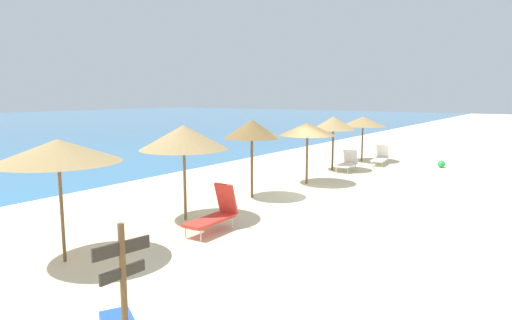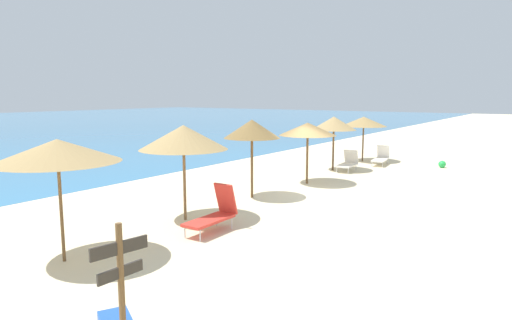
{
  "view_description": "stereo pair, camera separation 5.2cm",
  "coord_description": "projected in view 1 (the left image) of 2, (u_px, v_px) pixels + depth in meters",
  "views": [
    {
      "loc": [
        -14.37,
        -7.46,
        3.59
      ],
      "look_at": [
        -1.95,
        1.05,
        1.39
      ],
      "focal_mm": 31.49,
      "sensor_mm": 36.0,
      "label": 1
    },
    {
      "loc": [
        -14.34,
        -7.51,
        3.59
      ],
      "look_at": [
        -1.95,
        1.05,
        1.39
      ],
      "focal_mm": 31.49,
      "sensor_mm": 36.0,
      "label": 2
    }
  ],
  "objects": [
    {
      "name": "ground_plane",
      "position": [
        310.0,
        194.0,
        16.42
      ],
      "size": [
        160.0,
        160.0,
        0.0
      ],
      "primitive_type": "plane",
      "color": "beige"
    },
    {
      "name": "beach_umbrella_0",
      "position": [
        58.0,
        151.0,
        9.4
      ],
      "size": [
        2.62,
        2.62,
        2.67
      ],
      "color": "brown",
      "rests_on": "ground_plane"
    },
    {
      "name": "beach_umbrella_1",
      "position": [
        184.0,
        137.0,
        12.63
      ],
      "size": [
        2.51,
        2.51,
        2.74
      ],
      "color": "brown",
      "rests_on": "ground_plane"
    },
    {
      "name": "beach_umbrella_2",
      "position": [
        252.0,
        129.0,
        15.45
      ],
      "size": [
        1.96,
        1.96,
        2.74
      ],
      "color": "brown",
      "rests_on": "ground_plane"
    },
    {
      "name": "beach_umbrella_3",
      "position": [
        307.0,
        129.0,
        17.97
      ],
      "size": [
        2.31,
        2.31,
        2.48
      ],
      "color": "brown",
      "rests_on": "ground_plane"
    },
    {
      "name": "beach_umbrella_4",
      "position": [
        333.0,
        123.0,
        21.19
      ],
      "size": [
        2.11,
        2.11,
        2.57
      ],
      "color": "brown",
      "rests_on": "ground_plane"
    },
    {
      "name": "beach_umbrella_5",
      "position": [
        363.0,
        122.0,
        24.15
      ],
      "size": [
        2.44,
        2.44,
        2.42
      ],
      "color": "brown",
      "rests_on": "ground_plane"
    },
    {
      "name": "lounge_chair_0",
      "position": [
        215.0,
        213.0,
        11.85
      ],
      "size": [
        1.66,
        0.63,
        1.22
      ],
      "rotation": [
        0.0,
        0.0,
        1.59
      ],
      "color": "red",
      "rests_on": "ground_plane"
    },
    {
      "name": "lounge_chair_1",
      "position": [
        347.0,
        163.0,
        21.21
      ],
      "size": [
        1.46,
        0.75,
        0.97
      ],
      "rotation": [
        0.0,
        0.0,
        1.64
      ],
      "color": "white",
      "rests_on": "ground_plane"
    },
    {
      "name": "lounge_chair_2",
      "position": [
        380.0,
        158.0,
        23.19
      ],
      "size": [
        1.68,
        0.83,
        0.95
      ],
      "rotation": [
        0.0,
        0.0,
        1.71
      ],
      "color": "white",
      "rests_on": "ground_plane"
    },
    {
      "name": "wooden_signpost",
      "position": [
        123.0,
        279.0,
        6.06
      ],
      "size": [
        0.83,
        0.18,
        1.9
      ],
      "rotation": [
        0.0,
        0.0,
        -0.17
      ],
      "color": "brown",
      "rests_on": "ground_plane"
    },
    {
      "name": "beach_ball",
      "position": [
        441.0,
        164.0,
        22.24
      ],
      "size": [
        0.36,
        0.36,
        0.36
      ],
      "primitive_type": "sphere",
      "color": "green",
      "rests_on": "ground_plane"
    }
  ]
}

